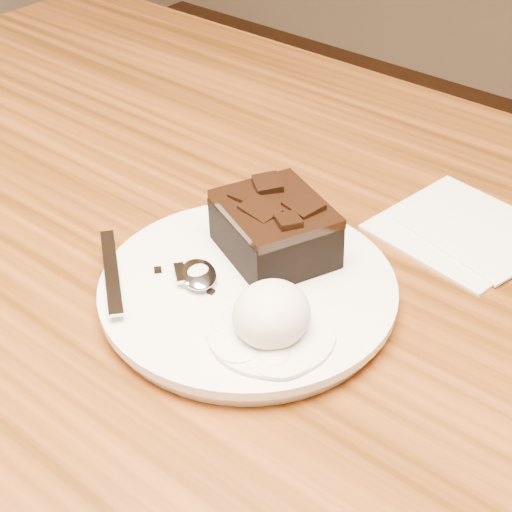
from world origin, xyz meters
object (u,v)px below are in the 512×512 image
Objects in this scene: plate at (248,293)px; brownie at (275,232)px; dining_table at (211,491)px; ice_cream_scoop at (272,314)px; napkin at (462,229)px; spoon at (198,276)px.

brownie reaches higher than plate.
dining_table is 0.45m from ice_cream_scoop.
ice_cream_scoop is at bearing -98.29° from napkin.
brownie is at bearing 19.07° from spoon.
spoon is at bearing 171.94° from ice_cream_scoop.
dining_table is 5.12× the size of plate.
napkin is (0.18, 0.15, 0.38)m from dining_table.
brownie is at bearing 101.30° from plate.
spoon is 0.25m from napkin.
spoon is 1.24× the size of napkin.
dining_table is 7.37× the size of spoon.
napkin is at bearing 66.82° from plate.
ice_cream_scoop is at bearing -33.90° from plate.
plate is (0.10, -0.04, 0.38)m from dining_table.
napkin is (0.09, 0.15, -0.04)m from brownie.
brownie is at bearing 0.26° from dining_table.
napkin reaches higher than dining_table.
dining_table is at bearing -179.74° from brownie.
ice_cream_scoop reaches higher than dining_table.
plate is at bearing -78.70° from brownie.
dining_table is 0.42m from brownie.
ice_cream_scoop is (0.15, -0.08, 0.41)m from dining_table.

